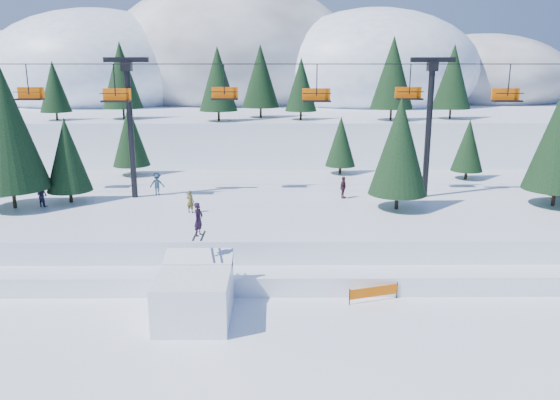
{
  "coord_description": "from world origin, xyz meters",
  "views": [
    {
      "loc": [
        1.67,
        -22.3,
        12.18
      ],
      "look_at": [
        1.91,
        6.0,
        5.2
      ],
      "focal_mm": 35.0,
      "sensor_mm": 36.0,
      "label": 1
    }
  ],
  "objects_px": {
    "chairlift": "(276,106)",
    "banner_near": "(374,292)",
    "banner_far": "(414,282)",
    "jump_kicker": "(195,293)"
  },
  "relations": [
    {
      "from": "chairlift",
      "to": "banner_near",
      "type": "height_order",
      "value": "chairlift"
    },
    {
      "from": "chairlift",
      "to": "banner_far",
      "type": "relative_size",
      "value": 16.39
    },
    {
      "from": "chairlift",
      "to": "banner_near",
      "type": "distance_m",
      "value": 16.94
    },
    {
      "from": "jump_kicker",
      "to": "banner_near",
      "type": "relative_size",
      "value": 2.03
    },
    {
      "from": "banner_far",
      "to": "jump_kicker",
      "type": "bearing_deg",
      "value": -164.49
    },
    {
      "from": "chairlift",
      "to": "jump_kicker",
      "type": "bearing_deg",
      "value": -104.67
    },
    {
      "from": "jump_kicker",
      "to": "banner_near",
      "type": "height_order",
      "value": "jump_kicker"
    },
    {
      "from": "jump_kicker",
      "to": "chairlift",
      "type": "xyz_separation_m",
      "value": [
        4.03,
        15.4,
        8.02
      ]
    },
    {
      "from": "jump_kicker",
      "to": "banner_far",
      "type": "relative_size",
      "value": 1.97
    },
    {
      "from": "jump_kicker",
      "to": "banner_far",
      "type": "distance_m",
      "value": 12.11
    }
  ]
}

